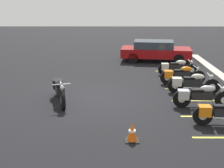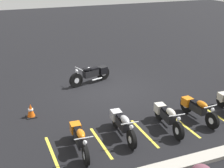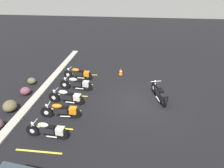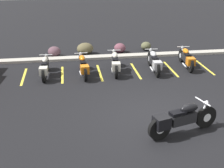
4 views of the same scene
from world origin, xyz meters
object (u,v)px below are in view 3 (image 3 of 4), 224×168
object	(u,v)px
landscape_rock_2	(25,91)
parked_bike_4	(79,74)
parked_bike_1	(62,111)
traffic_cone	(121,72)
motorcycle_black_featured	(160,93)
parked_bike_3	(77,84)
landscape_rock_0	(32,81)
parked_bike_2	(68,97)
landscape_rock_1	(10,106)
parked_bike_0	(49,130)

from	to	relation	value
landscape_rock_2	parked_bike_4	bearing A→B (deg)	-46.59
parked_bike_1	traffic_cone	xyz separation A→B (m)	(5.98, -2.61, -0.18)
motorcycle_black_featured	parked_bike_1	size ratio (longest dim) A/B	1.08
parked_bike_3	traffic_cone	bearing A→B (deg)	-130.73
parked_bike_4	landscape_rock_0	world-z (taller)	parked_bike_4
landscape_rock_2	traffic_cone	xyz separation A→B (m)	(3.80, -5.79, 0.01)
parked_bike_1	parked_bike_4	size ratio (longest dim) A/B	1.00
motorcycle_black_featured	parked_bike_2	xyz separation A→B (m)	(-1.08, 5.41, -0.04)
parked_bike_4	parked_bike_1	bearing A→B (deg)	98.26
landscape_rock_1	landscape_rock_2	xyz separation A→B (m)	(1.88, 0.03, -0.05)
parked_bike_3	landscape_rock_0	world-z (taller)	parked_bike_3
parked_bike_1	parked_bike_0	bearing A→B (deg)	82.81
motorcycle_black_featured	parked_bike_0	bearing A→B (deg)	111.67
parked_bike_4	landscape_rock_2	xyz separation A→B (m)	(-2.68, 2.83, -0.19)
motorcycle_black_featured	parked_bike_0	size ratio (longest dim) A/B	1.12
landscape_rock_1	landscape_rock_0	bearing A→B (deg)	5.59
landscape_rock_0	landscape_rock_1	size ratio (longest dim) A/B	0.70
landscape_rock_0	landscape_rock_1	world-z (taller)	landscape_rock_1
parked_bike_2	landscape_rock_1	bearing A→B (deg)	25.72
parked_bike_0	parked_bike_3	distance (m)	4.84
landscape_rock_1	traffic_cone	bearing A→B (deg)	-45.42
parked_bike_2	landscape_rock_2	distance (m)	3.13
parked_bike_0	parked_bike_1	distance (m)	1.64
traffic_cone	parked_bike_4	bearing A→B (deg)	110.74
parked_bike_4	landscape_rock_1	xyz separation A→B (m)	(-4.55, 2.80, -0.14)
landscape_rock_0	parked_bike_0	bearing A→B (deg)	-147.63
parked_bike_2	parked_bike_4	xyz separation A→B (m)	(3.42, 0.20, -0.01)
parked_bike_1	landscape_rock_1	world-z (taller)	parked_bike_1
traffic_cone	motorcycle_black_featured	bearing A→B (deg)	-142.59
parked_bike_3	parked_bike_2	bearing A→B (deg)	89.76
parked_bike_4	landscape_rock_1	distance (m)	5.35
parked_bike_3	landscape_rock_0	distance (m)	3.48
parked_bike_1	landscape_rock_2	size ratio (longest dim) A/B	3.43
motorcycle_black_featured	parked_bike_1	distance (m)	5.83
parked_bike_1	parked_bike_3	world-z (taller)	parked_bike_3
parked_bike_2	landscape_rock_2	size ratio (longest dim) A/B	3.51
landscape_rock_0	landscape_rock_1	distance (m)	3.42
motorcycle_black_featured	landscape_rock_1	bearing A→B (deg)	88.64
parked_bike_1	parked_bike_2	size ratio (longest dim) A/B	0.98
parked_bike_2	parked_bike_3	bearing A→B (deg)	-88.32
motorcycle_black_featured	landscape_rock_0	size ratio (longest dim) A/B	3.74
landscape_rock_0	parked_bike_1	bearing A→B (deg)	-136.76
parked_bike_1	landscape_rock_1	xyz separation A→B (m)	(0.30, 3.15, -0.14)
parked_bike_2	landscape_rock_2	bearing A→B (deg)	-8.74
landscape_rock_1	traffic_cone	world-z (taller)	landscape_rock_1
landscape_rock_1	parked_bike_2	bearing A→B (deg)	-69.26
motorcycle_black_featured	parked_bike_2	distance (m)	5.51
parked_bike_0	parked_bike_4	xyz separation A→B (m)	(6.49, 0.26, 0.02)
parked_bike_2	landscape_rock_0	distance (m)	4.04
landscape_rock_1	landscape_rock_2	distance (m)	1.88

